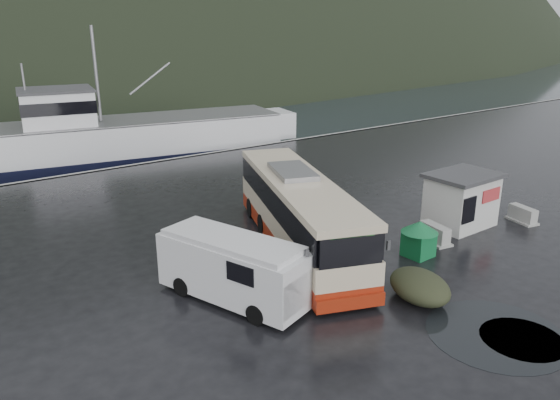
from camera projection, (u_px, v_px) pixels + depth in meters
ground at (353, 266)px, 21.47m from camera, size 160.00×160.00×0.00m
quay_edge at (150, 162)px, 36.87m from camera, size 160.00×0.60×1.50m
coach_bus at (298, 248)px, 23.14m from camera, size 6.70×11.78×3.25m
white_van at (234, 299)px, 18.90m from camera, size 3.60×5.88×2.32m
waste_bin_left at (361, 279)px, 20.38m from camera, size 1.14×1.14×1.45m
waste_bin_right at (417, 256)px, 22.35m from camera, size 1.13×1.13×1.51m
dome_tent at (418, 299)px, 18.89m from camera, size 2.41×2.91×0.99m
ticket_kiosk at (458, 225)px, 25.65m from camera, size 3.27×2.50×2.53m
jersey_barrier_a at (434, 242)px, 23.75m from camera, size 1.05×1.69×0.79m
jersey_barrier_b at (522, 222)px, 26.12m from camera, size 1.03×1.60×0.74m
fishing_trawler at (142, 142)px, 42.84m from camera, size 26.03×10.02×10.18m
puddles at (503, 335)px, 16.74m from camera, size 4.24×4.24×0.01m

